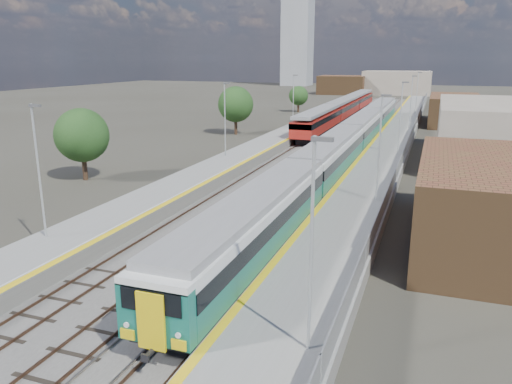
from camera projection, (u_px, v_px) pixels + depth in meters
The scene contains 11 objects.
ground at pixel (349, 146), 63.51m from camera, with size 320.00×320.00×0.00m, color #47443A.
ballast_bed at pixel (335, 142), 66.51m from camera, with size 10.50×155.00×0.06m, color #565451.
tracks at pixel (342, 140), 67.82m from camera, with size 8.96×160.00×0.17m.
platform_right at pixel (393, 141), 63.91m from camera, with size 4.70×155.00×8.52m.
platform_left at pixel (286, 136), 68.59m from camera, with size 4.30×155.00×8.52m.
buildings at pixel (339, 59), 147.17m from camera, with size 72.00×185.50×40.00m.
green_train at pixel (350, 139), 54.39m from camera, with size 2.95×81.98×3.24m.
red_train at pixel (343, 108), 88.63m from camera, with size 2.95×59.75×3.72m.
tree_a at pixel (82, 135), 44.86m from camera, with size 4.85×4.85×6.57m.
tree_b at pixel (236, 104), 72.12m from camera, with size 5.14×5.14×6.97m.
tree_c at pixel (298, 96), 102.57m from camera, with size 3.95×3.95×5.36m.
Camera 1 is at (10.09, -13.15, 10.85)m, focal length 35.00 mm.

